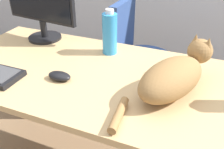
# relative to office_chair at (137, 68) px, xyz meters

# --- Properties ---
(desk) EXTENTS (1.54, 0.73, 0.75)m
(desk) POSITION_rel_office_chair_xyz_m (-0.00, -0.74, 0.26)
(desk) COLOR tan
(desk) RESTS_ON ground_plane
(office_chair) EXTENTS (0.48, 0.48, 0.90)m
(office_chair) POSITION_rel_office_chair_xyz_m (0.00, 0.00, 0.00)
(office_chair) COLOR black
(office_chair) RESTS_ON ground_plane
(monitor) EXTENTS (0.48, 0.20, 0.41)m
(monitor) POSITION_rel_office_chair_xyz_m (-0.47, -0.48, 0.59)
(monitor) COLOR black
(monitor) RESTS_ON desk
(cat) EXTENTS (0.32, 0.57, 0.20)m
(cat) POSITION_rel_office_chair_xyz_m (0.37, -0.75, 0.45)
(cat) COLOR olive
(cat) RESTS_ON desk
(computer_mouse) EXTENTS (0.11, 0.06, 0.04)m
(computer_mouse) POSITION_rel_office_chair_xyz_m (-0.13, -0.85, 0.39)
(computer_mouse) COLOR black
(computer_mouse) RESTS_ON desk
(water_bottle) EXTENTS (0.08, 0.08, 0.24)m
(water_bottle) POSITION_rel_office_chair_xyz_m (-0.02, -0.51, 0.48)
(water_bottle) COLOR #2D8CD1
(water_bottle) RESTS_ON desk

